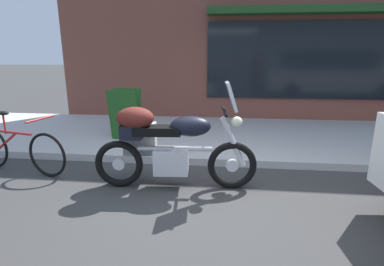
% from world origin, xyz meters
% --- Properties ---
extents(ground_plane, '(80.00, 80.00, 0.00)m').
position_xyz_m(ground_plane, '(0.00, 0.00, 0.00)').
color(ground_plane, '#373737').
extents(touring_motorcycle, '(2.12, 0.62, 1.40)m').
position_xyz_m(touring_motorcycle, '(-0.55, 0.37, 0.60)').
color(touring_motorcycle, black).
rests_on(touring_motorcycle, ground_plane).
extents(parked_bicycle, '(1.70, 0.57, 0.92)m').
position_xyz_m(parked_bicycle, '(-2.83, 0.62, 0.36)').
color(parked_bicycle, black).
rests_on(parked_bicycle, ground_plane).
extents(sandwich_board_sign, '(0.55, 0.42, 0.95)m').
position_xyz_m(sandwich_board_sign, '(-1.68, 2.15, 0.60)').
color(sandwich_board_sign, '#1E511E').
rests_on(sandwich_board_sign, sidewalk_curb).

